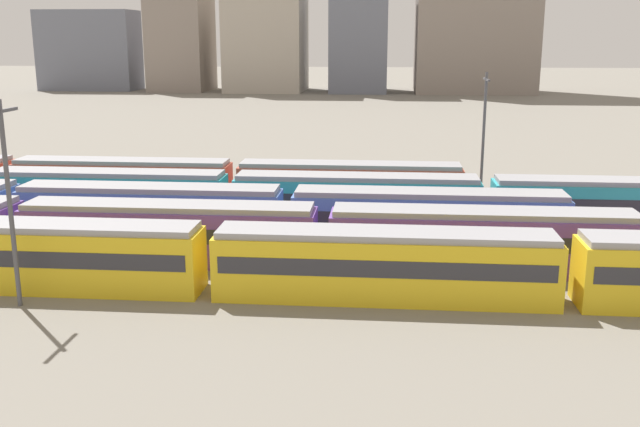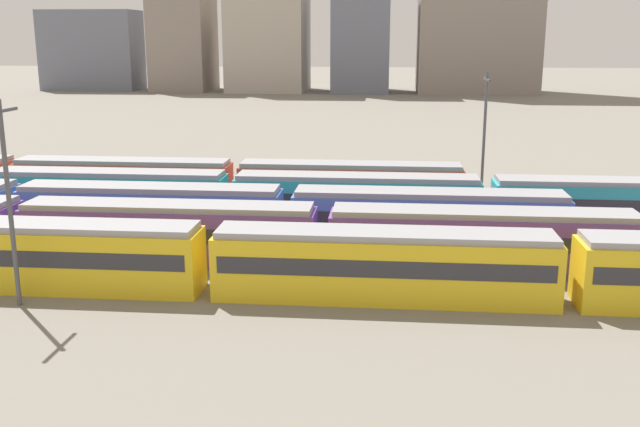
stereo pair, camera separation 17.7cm
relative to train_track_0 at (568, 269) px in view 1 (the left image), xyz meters
The scene contains 11 objects.
train_track_0 is the anchor object (origin of this frame).
train_track_1 14.15m from the train_track_0, 158.44° to the left, with size 74.70×3.06×3.75m.
train_track_2 27.53m from the train_track_0, 157.80° to the left, with size 55.80×3.06×3.75m.
train_track_3 15.75m from the train_track_0, 97.79° to the left, with size 112.50×3.06×3.75m.
train_track_4 37.53m from the train_track_0, 146.34° to the left, with size 55.80×3.06×3.75m.
catenary_pole_0 28.67m from the train_track_0, behind, with size 0.24×3.20×10.63m.
catenary_pole_1 24.21m from the train_track_0, 93.57° to the left, with size 0.24×3.20×10.82m.
distant_building_0 175.18m from the train_track_0, 119.96° to the left, with size 24.71×12.02×20.45m, color slate.
distant_building_1 164.62m from the train_track_0, 112.47° to the left, with size 14.10×18.51×30.85m, color gray.
distant_building_2 157.73m from the train_track_0, 104.90° to the left, with size 19.27×21.96×36.53m, color #B2A899.
distant_building_3 153.42m from the train_track_0, 96.24° to the left, with size 14.23×20.64×37.27m, color slate.
Camera 1 is at (30.18, -36.45, 13.53)m, focal length 40.55 mm.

